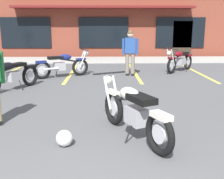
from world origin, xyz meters
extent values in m
plane|color=#515154|center=(0.00, 4.18, 0.00)|extent=(80.00, 80.00, 0.00)
cube|color=#A8A59E|center=(0.00, 13.02, 0.07)|extent=(22.00, 1.80, 0.14)
cube|color=brown|center=(0.00, 17.28, 1.81)|extent=(16.45, 5.64, 3.62)
cube|color=black|center=(-4.39, 14.42, 1.45)|extent=(2.81, 0.06, 1.70)
cube|color=black|center=(0.00, 14.42, 1.45)|extent=(2.81, 0.06, 1.70)
cube|color=black|center=(4.39, 14.42, 1.45)|extent=(2.81, 0.06, 1.70)
cube|color=#33281E|center=(4.52, 14.42, 1.05)|extent=(1.10, 0.06, 2.10)
cube|color=maroon|center=(0.00, 14.01, 2.82)|extent=(9.87, 0.90, 0.12)
cube|color=#DBCC4C|center=(-3.78, 9.42, 0.00)|extent=(0.12, 4.80, 0.01)
cube|color=#DBCC4C|center=(-1.26, 9.42, 0.00)|extent=(0.12, 4.80, 0.01)
cube|color=#DBCC4C|center=(1.26, 9.42, 0.00)|extent=(0.12, 4.80, 0.01)
cube|color=#DBCC4C|center=(3.78, 9.42, 0.00)|extent=(0.12, 4.80, 0.01)
torus|color=black|center=(0.85, 2.07, 0.32)|extent=(0.36, 0.62, 0.64)
cylinder|color=#B7B7BC|center=(0.85, 2.07, 0.32)|extent=(0.18, 0.29, 0.29)
torus|color=black|center=(0.23, 3.37, 0.32)|extent=(0.36, 0.62, 0.64)
cylinder|color=#B7B7BC|center=(0.23, 3.37, 0.32)|extent=(0.18, 0.29, 0.29)
cylinder|color=silver|center=(0.11, 3.43, 0.64)|extent=(0.18, 0.31, 0.66)
cylinder|color=silver|center=(0.27, 3.50, 0.64)|extent=(0.18, 0.31, 0.66)
cylinder|color=black|center=(0.16, 3.54, 0.96)|extent=(0.61, 0.31, 0.03)
sphere|color=silver|center=(0.12, 3.61, 0.82)|extent=(0.23, 0.23, 0.17)
cube|color=beige|center=(0.22, 3.41, 0.62)|extent=(0.28, 0.39, 0.06)
cube|color=#9E9EA3|center=(0.58, 2.65, 0.40)|extent=(0.39, 0.46, 0.28)
cylinder|color=silver|center=(0.86, 2.38, 0.36)|extent=(0.30, 0.53, 0.07)
cylinder|color=black|center=(0.49, 2.83, 0.64)|extent=(0.46, 0.88, 0.26)
ellipsoid|color=beige|center=(0.48, 2.85, 0.72)|extent=(0.44, 0.55, 0.22)
cube|color=black|center=(0.64, 2.53, 0.72)|extent=(0.48, 0.59, 0.10)
cube|color=beige|center=(0.86, 2.06, 0.60)|extent=(0.30, 0.39, 0.08)
cylinder|color=black|center=(0.44, 2.51, 0.14)|extent=(0.13, 0.08, 0.29)
torus|color=black|center=(-2.13, 8.02, 0.32)|extent=(0.61, 0.39, 0.64)
cylinder|color=#B7B7BC|center=(-2.13, 8.02, 0.32)|extent=(0.28, 0.19, 0.29)
torus|color=black|center=(-0.86, 8.69, 0.32)|extent=(0.61, 0.39, 0.64)
cylinder|color=#B7B7BC|center=(-0.86, 8.69, 0.32)|extent=(0.28, 0.19, 0.29)
cylinder|color=silver|center=(-0.81, 8.81, 0.64)|extent=(0.31, 0.19, 0.66)
cylinder|color=silver|center=(-0.73, 8.65, 0.64)|extent=(0.31, 0.19, 0.66)
cylinder|color=black|center=(-0.70, 8.77, 0.96)|extent=(0.33, 0.60, 0.03)
sphere|color=silver|center=(-0.63, 8.81, 0.82)|extent=(0.23, 0.23, 0.17)
cube|color=navy|center=(-0.82, 8.71, 0.62)|extent=(0.38, 0.29, 0.06)
cube|color=#9E9EA3|center=(-1.57, 8.32, 0.40)|extent=(0.47, 0.40, 0.28)
cylinder|color=silver|center=(-1.83, 8.02, 0.36)|extent=(0.52, 0.32, 0.07)
cylinder|color=black|center=(-1.39, 8.41, 0.64)|extent=(0.86, 0.49, 0.26)
ellipsoid|color=navy|center=(-1.37, 8.42, 0.72)|extent=(0.55, 0.45, 0.22)
cube|color=black|center=(-1.69, 8.25, 0.72)|extent=(0.59, 0.49, 0.10)
cube|color=navy|center=(-2.15, 8.01, 0.60)|extent=(0.39, 0.31, 0.08)
cylinder|color=black|center=(-1.71, 8.44, 0.14)|extent=(0.08, 0.13, 0.29)
torus|color=black|center=(3.63, 10.10, 0.32)|extent=(0.50, 0.54, 0.64)
cylinder|color=#B7B7BC|center=(3.63, 10.10, 0.32)|extent=(0.24, 0.26, 0.29)
torus|color=black|center=(2.67, 9.02, 0.32)|extent=(0.50, 0.54, 0.64)
cylinder|color=#B7B7BC|center=(2.67, 9.02, 0.32)|extent=(0.24, 0.26, 0.29)
cylinder|color=silver|center=(2.67, 8.89, 0.64)|extent=(0.25, 0.27, 0.66)
cylinder|color=silver|center=(2.53, 9.01, 0.64)|extent=(0.25, 0.27, 0.66)
cylinder|color=black|center=(2.55, 8.89, 0.96)|extent=(0.51, 0.46, 0.03)
sphere|color=silver|center=(2.50, 8.83, 0.82)|extent=(0.24, 0.24, 0.17)
cube|color=maroon|center=(2.64, 8.99, 0.62)|extent=(0.34, 0.36, 0.06)
cube|color=#9E9EA3|center=(3.20, 9.62, 0.40)|extent=(0.45, 0.46, 0.28)
cylinder|color=silver|center=(3.34, 9.99, 0.36)|extent=(0.42, 0.46, 0.07)
cylinder|color=black|center=(3.07, 9.47, 0.64)|extent=(0.67, 0.74, 0.26)
ellipsoid|color=maroon|center=(3.05, 9.45, 0.72)|extent=(0.51, 0.53, 0.22)
cube|color=black|center=(3.29, 9.72, 0.72)|extent=(0.55, 0.57, 0.10)
cube|color=maroon|center=(3.64, 10.11, 0.60)|extent=(0.36, 0.38, 0.08)
cylinder|color=black|center=(3.38, 9.55, 0.14)|extent=(0.12, 0.11, 0.29)
torus|color=black|center=(-2.25, 6.91, 0.32)|extent=(0.40, 0.61, 0.64)
cylinder|color=#B7B7BC|center=(-2.25, 6.91, 0.32)|extent=(0.19, 0.28, 0.29)
cube|color=#9E9EA3|center=(-2.57, 6.36, 0.40)|extent=(0.41, 0.47, 0.28)
cylinder|color=silver|center=(-2.51, 6.75, 0.36)|extent=(0.33, 0.51, 0.07)
cylinder|color=black|center=(-2.67, 6.18, 0.64)|extent=(0.52, 0.85, 0.26)
ellipsoid|color=black|center=(-2.68, 6.16, 0.72)|extent=(0.46, 0.55, 0.22)
cube|color=black|center=(-2.50, 6.48, 0.72)|extent=(0.50, 0.59, 0.10)
cube|color=black|center=(-2.24, 6.93, 0.60)|extent=(0.32, 0.39, 0.08)
cylinder|color=black|center=(-2.38, 6.33, 0.14)|extent=(0.13, 0.09, 0.29)
cylinder|color=#1E6633|center=(-1.83, 3.49, 1.08)|extent=(0.14, 0.14, 0.58)
cube|color=black|center=(0.91, 8.71, 0.04)|extent=(0.12, 0.25, 0.08)
cube|color=black|center=(1.11, 8.69, 0.04)|extent=(0.12, 0.25, 0.08)
cylinder|color=slate|center=(0.91, 8.67, 0.46)|extent=(0.16, 0.16, 0.80)
cylinder|color=slate|center=(1.11, 8.65, 0.46)|extent=(0.16, 0.16, 0.80)
cube|color=#23478C|center=(1.01, 8.66, 1.12)|extent=(0.40, 0.26, 0.56)
cylinder|color=#23478C|center=(0.76, 8.68, 1.08)|extent=(0.11, 0.11, 0.58)
cylinder|color=#23478C|center=(1.26, 8.63, 1.08)|extent=(0.11, 0.11, 0.58)
sphere|color=beige|center=(1.01, 8.66, 1.52)|extent=(0.24, 0.24, 0.22)
sphere|color=brown|center=(1.01, 8.65, 1.57)|extent=(0.23, 0.23, 0.21)
sphere|color=silver|center=(-0.56, 2.41, 0.13)|extent=(0.26, 0.26, 0.26)
cube|color=black|center=(-0.56, 2.51, 0.12)|extent=(0.18, 0.03, 0.09)
camera|label=1|loc=(0.08, -1.61, 1.83)|focal=44.34mm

